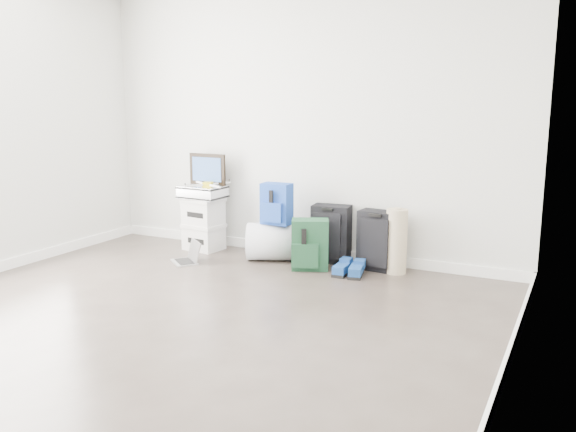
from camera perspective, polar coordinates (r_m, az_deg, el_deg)
The scene contains 14 objects.
ground at distance 4.28m, azimuth -13.34°, elevation -11.13°, with size 5.00×5.00×0.00m, color #342C26.
room_envelope at distance 3.98m, azimuth -14.30°, elevation 12.58°, with size 4.52×5.02×2.71m.
boxes_stack at distance 6.50m, azimuth -7.91°, elevation -0.71°, with size 0.43×0.36×0.55m.
briefcase at distance 6.44m, azimuth -7.99°, elevation 2.25°, with size 0.44×0.33×0.13m, color #B2B2B7.
painting at distance 6.49m, azimuth -7.56°, elevation 4.36°, with size 0.44×0.04×0.33m.
drone at distance 6.36m, azimuth -7.52°, elevation 2.96°, with size 0.48×0.48×0.05m.
duffel_bag at distance 6.04m, azimuth -0.97°, elevation -2.42°, with size 0.37×0.37×0.60m, color #95989D.
blue_backpack at distance 5.93m, azimuth -1.11°, elevation 1.08°, with size 0.29×0.21×0.40m.
large_suitcase at distance 5.96m, azimuth 4.04°, elevation -1.68°, with size 0.38×0.27×0.56m.
green_backpack at distance 5.70m, azimuth 2.02°, elevation -2.78°, with size 0.39×0.36×0.48m.
carry_on at distance 5.74m, azimuth 8.40°, elevation -2.29°, with size 0.37×0.26×0.56m.
shoes at distance 5.59m, azimuth 5.77°, elevation -5.04°, with size 0.28×0.31×0.10m.
rolled_rug at distance 5.66m, azimuth 10.11°, elevation -2.34°, with size 0.20×0.20×0.60m, color tan.
laptop at distance 6.06m, azimuth -9.30°, elevation -3.83°, with size 0.37×0.35×0.21m.
Camera 1 is at (2.58, -3.01, 1.59)m, focal length 38.00 mm.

